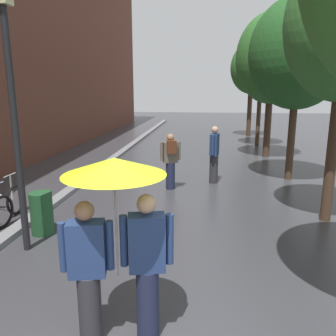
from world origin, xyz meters
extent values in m
cube|color=slate|center=(-3.20, 10.00, 0.06)|extent=(0.30, 36.00, 0.12)
cylinder|color=#473323|center=(3.23, 4.89, 1.47)|extent=(0.23, 0.23, 2.94)
cylinder|color=#473323|center=(3.22, 8.47, 1.31)|extent=(0.23, 0.23, 2.62)
ellipsoid|color=#235623|center=(3.22, 8.47, 3.87)|extent=(2.92, 2.92, 3.33)
cylinder|color=#473323|center=(3.12, 12.24, 1.34)|extent=(0.28, 0.28, 2.68)
ellipsoid|color=#2D6628|center=(3.12, 12.24, 4.04)|extent=(2.90, 2.90, 3.63)
cylinder|color=#473323|center=(3.16, 15.25, 1.49)|extent=(0.21, 0.21, 2.98)
ellipsoid|color=#235623|center=(3.16, 15.25, 4.13)|extent=(2.48, 2.48, 3.06)
cylinder|color=#473323|center=(3.11, 18.81, 1.46)|extent=(0.27, 0.27, 2.92)
ellipsoid|color=#2D6628|center=(3.11, 18.81, 4.04)|extent=(2.47, 2.47, 3.01)
torus|color=black|center=(-3.60, 3.67, 0.35)|extent=(0.15, 0.70, 0.70)
torus|color=black|center=(-3.75, 4.46, 0.35)|extent=(0.08, 0.70, 0.70)
cylinder|color=silver|center=(-3.83, 4.47, 0.64)|extent=(0.04, 0.04, 0.58)
cylinder|color=#9E9EA3|center=(-3.83, 4.47, 0.93)|extent=(0.04, 0.46, 0.03)
cylinder|color=#2D2D33|center=(-0.68, 0.71, 0.42)|extent=(0.26, 0.26, 0.83)
cube|color=navy|center=(-0.68, 0.71, 1.14)|extent=(0.44, 0.30, 0.62)
sphere|color=#9E7051|center=(-0.68, 0.71, 1.58)|extent=(0.21, 0.21, 0.21)
cylinder|color=navy|center=(-0.93, 0.66, 1.17)|extent=(0.09, 0.09, 0.56)
cylinder|color=navy|center=(-0.44, 0.76, 1.17)|extent=(0.09, 0.09, 0.56)
cylinder|color=#1E233D|center=(-0.04, 0.84, 0.43)|extent=(0.26, 0.26, 0.86)
cube|color=navy|center=(-0.04, 0.84, 1.19)|extent=(0.44, 0.30, 0.65)
sphere|color=tan|center=(-0.04, 0.84, 1.64)|extent=(0.21, 0.21, 0.21)
cylinder|color=navy|center=(-0.29, 0.79, 1.22)|extent=(0.09, 0.09, 0.58)
cylinder|color=navy|center=(0.20, 0.89, 1.22)|extent=(0.09, 0.09, 0.58)
cylinder|color=#9E9EA3|center=(-0.37, 0.80, 1.39)|extent=(0.02, 0.02, 1.18)
cone|color=#BCE019|center=(-0.37, 0.80, 2.05)|extent=(1.10, 1.10, 0.18)
cylinder|color=black|center=(-2.60, 2.80, 2.05)|extent=(0.12, 0.12, 4.10)
cylinder|color=#1E4C28|center=(-2.64, 3.50, 0.42)|extent=(0.44, 0.44, 0.85)
cylinder|color=#1E233D|center=(-0.43, 6.92, 0.39)|extent=(0.26, 0.26, 0.78)
cube|color=#665B4C|center=(-0.43, 6.92, 1.08)|extent=(0.45, 0.33, 0.59)
sphere|color=#9E7051|center=(-0.43, 6.92, 1.50)|extent=(0.21, 0.21, 0.21)
cylinder|color=#665B4C|center=(-0.67, 6.84, 1.11)|extent=(0.09, 0.09, 0.53)
cylinder|color=#665B4C|center=(-0.20, 6.99, 1.11)|extent=(0.09, 0.09, 0.53)
cube|color=#592D19|center=(-0.39, 6.78, 1.25)|extent=(0.29, 0.21, 0.36)
cylinder|color=#2D2D33|center=(0.82, 7.71, 0.43)|extent=(0.26, 0.26, 0.87)
cube|color=navy|center=(0.82, 7.71, 1.19)|extent=(0.30, 0.44, 0.65)
sphere|color=tan|center=(0.82, 7.71, 1.64)|extent=(0.21, 0.21, 0.21)
cylinder|color=navy|center=(0.87, 7.96, 1.22)|extent=(0.09, 0.09, 0.59)
cylinder|color=navy|center=(0.76, 7.47, 1.22)|extent=(0.09, 0.09, 0.59)
camera|label=1|loc=(0.58, -2.57, 2.83)|focal=36.53mm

